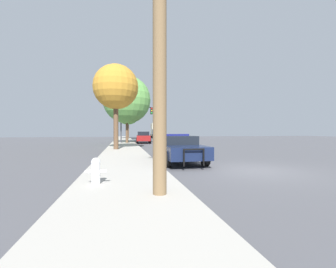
{
  "coord_description": "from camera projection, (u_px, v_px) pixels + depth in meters",
  "views": [
    {
      "loc": [
        -5.22,
        -8.29,
        1.6
      ],
      "look_at": [
        -0.94,
        12.8,
        1.32
      ],
      "focal_mm": 24.0,
      "sensor_mm": 36.0,
      "label": 1
    }
  ],
  "objects": [
    {
      "name": "ground_plane",
      "position": [
        252.0,
        170.0,
        9.19
      ],
      "size": [
        110.0,
        110.0,
        0.0
      ],
      "primitive_type": "plane",
      "color": "#4F4F54"
    },
    {
      "name": "sidewalk_left",
      "position": [
        126.0,
        173.0,
        8.17
      ],
      "size": [
        3.0,
        110.0,
        0.13
      ],
      "color": "#ADA89E",
      "rests_on": "ground_plane"
    },
    {
      "name": "police_car",
      "position": [
        177.0,
        148.0,
        11.64
      ],
      "size": [
        2.07,
        5.2,
        1.45
      ],
      "rotation": [
        0.0,
        0.0,
        3.15
      ],
      "color": "#141E3D",
      "rests_on": "ground_plane"
    },
    {
      "name": "fire_hydrant",
      "position": [
        96.0,
        170.0,
        6.21
      ],
      "size": [
        0.57,
        0.25,
        0.73
      ],
      "color": "white",
      "rests_on": "sidewalk_left"
    },
    {
      "name": "utility_pole",
      "position": [
        160.0,
        33.0,
        5.2
      ],
      "size": [
        1.4,
        0.32,
        7.36
      ],
      "color": "brown",
      "rests_on": "sidewalk_left"
    },
    {
      "name": "traffic_light",
      "position": [
        135.0,
        116.0,
        28.57
      ],
      "size": [
        4.11,
        0.35,
        4.68
      ],
      "color": "#424247",
      "rests_on": "sidewalk_left"
    },
    {
      "name": "car_background_midblock",
      "position": [
        143.0,
        137.0,
        29.66
      ],
      "size": [
        2.16,
        4.49,
        1.53
      ],
      "rotation": [
        0.0,
        0.0,
        -0.07
      ],
      "color": "maroon",
      "rests_on": "ground_plane"
    },
    {
      "name": "box_truck",
      "position": [
        157.0,
        130.0,
        51.14
      ],
      "size": [
        2.98,
        7.49,
        3.37
      ],
      "rotation": [
        0.0,
        0.0,
        3.08
      ],
      "color": "navy",
      "rests_on": "ground_plane"
    },
    {
      "name": "tree_sidewalk_far",
      "position": [
        128.0,
        111.0,
        44.32
      ],
      "size": [
        5.36,
        5.36,
        8.1
      ],
      "color": "brown",
      "rests_on": "sidewalk_left"
    },
    {
      "name": "tree_sidewalk_near",
      "position": [
        116.0,
        87.0,
        18.11
      ],
      "size": [
        3.62,
        3.62,
        6.86
      ],
      "color": "brown",
      "rests_on": "sidewalk_left"
    },
    {
      "name": "tree_sidewalk_mid",
      "position": [
        127.0,
        100.0,
        28.04
      ],
      "size": [
        5.93,
        5.93,
        8.35
      ],
      "color": "brown",
      "rests_on": "sidewalk_left"
    }
  ]
}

